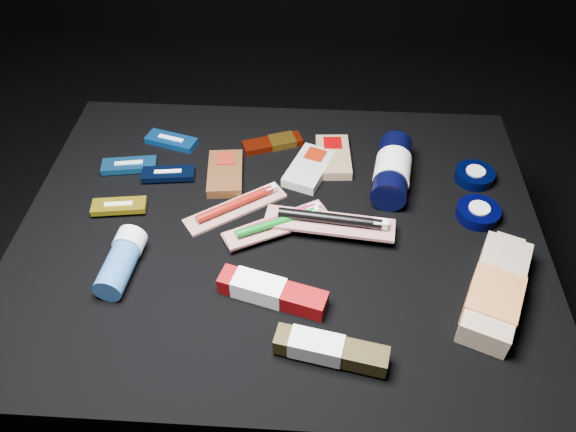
# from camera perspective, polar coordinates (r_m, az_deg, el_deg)

# --- Properties ---
(ground) EXTENTS (3.00, 3.00, 0.00)m
(ground) POSITION_cam_1_polar(r_m,az_deg,el_deg) (1.37, -0.67, -12.74)
(ground) COLOR black
(ground) RESTS_ON ground
(cloth_table) EXTENTS (0.98, 0.78, 0.40)m
(cloth_table) POSITION_cam_1_polar(r_m,az_deg,el_deg) (1.21, -0.75, -7.69)
(cloth_table) COLOR black
(cloth_table) RESTS_ON ground
(luna_bar_0) EXTENTS (0.12, 0.07, 0.01)m
(luna_bar_0) POSITION_cam_1_polar(r_m,az_deg,el_deg) (1.27, -11.77, 7.51)
(luna_bar_0) COLOR blue
(luna_bar_0) RESTS_ON cloth_table
(luna_bar_1) EXTENTS (0.12, 0.06, 0.01)m
(luna_bar_1) POSITION_cam_1_polar(r_m,az_deg,el_deg) (1.22, -15.82, 4.98)
(luna_bar_1) COLOR #165394
(luna_bar_1) RESTS_ON cloth_table
(luna_bar_2) EXTENTS (0.11, 0.05, 0.01)m
(luna_bar_2) POSITION_cam_1_polar(r_m,az_deg,el_deg) (1.17, -12.07, 4.22)
(luna_bar_2) COLOR black
(luna_bar_2) RESTS_ON cloth_table
(luna_bar_3) EXTENTS (0.11, 0.05, 0.01)m
(luna_bar_3) POSITION_cam_1_polar(r_m,az_deg,el_deg) (1.12, -16.79, 0.99)
(luna_bar_3) COLOR gold
(luna_bar_3) RESTS_ON cloth_table
(clif_bar_0) EXTENTS (0.08, 0.14, 0.02)m
(clif_bar_0) POSITION_cam_1_polar(r_m,az_deg,el_deg) (1.16, -6.39, 4.51)
(clif_bar_0) COLOR #4D2B14
(clif_bar_0) RESTS_ON cloth_table
(clif_bar_1) EXTENTS (0.11, 0.15, 0.02)m
(clif_bar_1) POSITION_cam_1_polar(r_m,az_deg,el_deg) (1.17, 2.26, 5.03)
(clif_bar_1) COLOR #AFAEA7
(clif_bar_1) RESTS_ON cloth_table
(clif_bar_2) EXTENTS (0.08, 0.13, 0.02)m
(clif_bar_2) POSITION_cam_1_polar(r_m,az_deg,el_deg) (1.20, 4.60, 6.17)
(clif_bar_2) COLOR #8D724E
(clif_bar_2) RESTS_ON cloth_table
(power_bar) EXTENTS (0.13, 0.08, 0.02)m
(power_bar) POSITION_cam_1_polar(r_m,az_deg,el_deg) (1.24, -1.25, 7.48)
(power_bar) COLOR maroon
(power_bar) RESTS_ON cloth_table
(lotion_bottle) EXTENTS (0.10, 0.22, 0.07)m
(lotion_bottle) POSITION_cam_1_polar(r_m,az_deg,el_deg) (1.14, 10.56, 4.65)
(lotion_bottle) COLOR black
(lotion_bottle) RESTS_ON cloth_table
(cream_tin_upper) EXTENTS (0.08, 0.08, 0.02)m
(cream_tin_upper) POSITION_cam_1_polar(r_m,az_deg,el_deg) (1.21, 18.42, 3.93)
(cream_tin_upper) COLOR black
(cream_tin_upper) RESTS_ON cloth_table
(cream_tin_lower) EXTENTS (0.08, 0.08, 0.03)m
(cream_tin_lower) POSITION_cam_1_polar(r_m,az_deg,el_deg) (1.13, 18.75, 0.34)
(cream_tin_lower) COLOR black
(cream_tin_lower) RESTS_ON cloth_table
(bodywash_bottle) EXTENTS (0.15, 0.24, 0.05)m
(bodywash_bottle) POSITION_cam_1_polar(r_m,az_deg,el_deg) (0.99, 20.31, -7.31)
(bodywash_bottle) COLOR tan
(bodywash_bottle) RESTS_ON cloth_table
(deodorant_stick) EXTENTS (0.06, 0.13, 0.05)m
(deodorant_stick) POSITION_cam_1_polar(r_m,az_deg,el_deg) (1.01, -16.59, -4.44)
(deodorant_stick) COLOR #2B5796
(deodorant_stick) RESTS_ON cloth_table
(toothbrush_pack_0) EXTENTS (0.19, 0.16, 0.02)m
(toothbrush_pack_0) POSITION_cam_1_polar(r_m,az_deg,el_deg) (1.09, -5.23, 1.05)
(toothbrush_pack_0) COLOR #B7B0AB
(toothbrush_pack_0) RESTS_ON cloth_table
(toothbrush_pack_1) EXTENTS (0.20, 0.14, 0.02)m
(toothbrush_pack_1) POSITION_cam_1_polar(r_m,az_deg,el_deg) (1.04, -1.05, -0.67)
(toothbrush_pack_1) COLOR #A29C97
(toothbrush_pack_1) RESTS_ON cloth_table
(toothbrush_pack_2) EXTENTS (0.19, 0.13, 0.02)m
(toothbrush_pack_2) POSITION_cam_1_polar(r_m,az_deg,el_deg) (1.03, -1.08, -0.86)
(toothbrush_pack_2) COLOR beige
(toothbrush_pack_2) RESTS_ON cloth_table
(toothbrush_pack_3) EXTENTS (0.24, 0.08, 0.03)m
(toothbrush_pack_3) POSITION_cam_1_polar(r_m,az_deg,el_deg) (1.03, 4.43, -0.54)
(toothbrush_pack_3) COLOR beige
(toothbrush_pack_3) RESTS_ON cloth_table
(toothpaste_carton_red) EXTENTS (0.19, 0.09, 0.04)m
(toothpaste_carton_red) POSITION_cam_1_polar(r_m,az_deg,el_deg) (0.94, -2.08, -7.60)
(toothpaste_carton_red) COLOR maroon
(toothpaste_carton_red) RESTS_ON cloth_table
(toothpaste_carton_green) EXTENTS (0.18, 0.07, 0.03)m
(toothpaste_carton_green) POSITION_cam_1_polar(r_m,az_deg,el_deg) (0.87, 3.86, -13.31)
(toothpaste_carton_green) COLOR #30260F
(toothpaste_carton_green) RESTS_ON cloth_table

